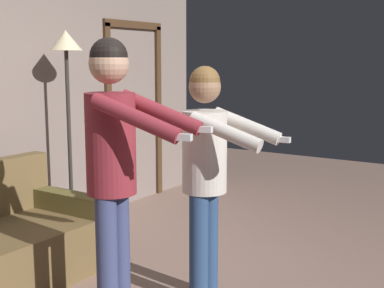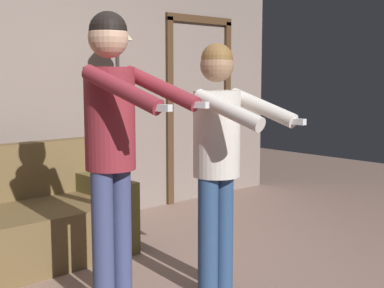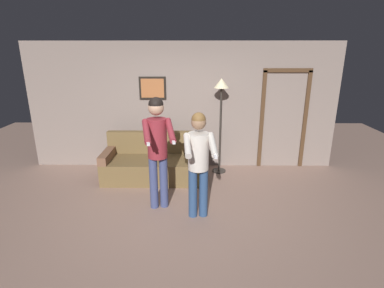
{
  "view_description": "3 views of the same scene",
  "coord_description": "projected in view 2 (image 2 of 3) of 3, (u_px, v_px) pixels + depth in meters",
  "views": [
    {
      "loc": [
        -2.68,
        -1.87,
        1.66
      ],
      "look_at": [
        0.17,
        -0.0,
        1.12
      ],
      "focal_mm": 50.0,
      "sensor_mm": 36.0,
      "label": 1
    },
    {
      "loc": [
        -2.08,
        -2.39,
        1.41
      ],
      "look_at": [
        0.22,
        0.13,
        0.97
      ],
      "focal_mm": 50.0,
      "sensor_mm": 36.0,
      "label": 2
    },
    {
      "loc": [
        0.26,
        -4.06,
        2.45
      ],
      "look_at": [
        0.21,
        0.23,
        1.08
      ],
      "focal_mm": 28.0,
      "sensor_mm": 36.0,
      "label": 3
    }
  ],
  "objects": [
    {
      "name": "person_standing_left",
      "position": [
        113.0,
        130.0,
        3.15
      ],
      "size": [
        0.54,
        0.76,
        1.78
      ],
      "color": "#3E4876",
      "rests_on": "ground_plane"
    },
    {
      "name": "back_wall_assembly",
      "position": [
        25.0,
        88.0,
        4.71
      ],
      "size": [
        6.4,
        0.1,
        2.6
      ],
      "color": "gray",
      "rests_on": "ground_plane"
    },
    {
      "name": "torchiere_lamp",
      "position": [
        117.0,
        61.0,
        4.91
      ],
      "size": [
        0.3,
        0.3,
        1.91
      ],
      "color": "#332D28",
      "rests_on": "ground_plane"
    },
    {
      "name": "person_standing_right",
      "position": [
        219.0,
        146.0,
        3.39
      ],
      "size": [
        0.47,
        0.67,
        1.61
      ],
      "color": "navy",
      "rests_on": "ground_plane"
    }
  ]
}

